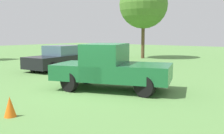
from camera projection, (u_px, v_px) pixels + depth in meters
ground_plane at (93, 91)px, 10.01m from camera, size 80.00×80.00×0.00m
pickup_truck at (109, 66)px, 10.20m from camera, size 4.90×3.35×1.80m
sedan_near at (61, 58)px, 16.27m from camera, size 2.49×4.79×1.48m
tree_back_left at (143, 4)px, 23.09m from camera, size 4.29×4.29×6.95m
traffic_cone at (10, 107)px, 6.87m from camera, size 0.32×0.32×0.55m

